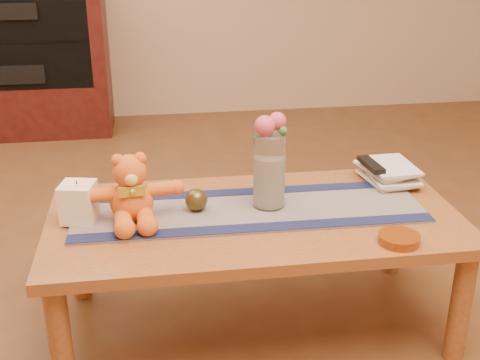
{
  "coord_description": "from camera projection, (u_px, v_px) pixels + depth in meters",
  "views": [
    {
      "loc": [
        -0.33,
        -1.88,
        1.38
      ],
      "look_at": [
        -0.05,
        0.0,
        0.58
      ],
      "focal_mm": 46.39,
      "sensor_mm": 36.0,
      "label": 1
    }
  ],
  "objects": [
    {
      "name": "book_upper",
      "position": [
        367.0,
        172.0,
        2.34
      ],
      "size": [
        0.21,
        0.25,
        0.02
      ],
      "primitive_type": "imported",
      "rotation": [
        0.0,
        0.0,
        0.19
      ],
      "color": "beige",
      "rests_on": "book_lower"
    },
    {
      "name": "potpourri_fill",
      "position": [
        269.0,
        181.0,
        2.13
      ],
      "size": [
        0.09,
        0.09,
        0.18
      ],
      "primitive_type": "cylinder",
      "color": "beige",
      "rests_on": "glass_vase"
    },
    {
      "name": "book_lower",
      "position": [
        370.0,
        178.0,
        2.34
      ],
      "size": [
        0.16,
        0.22,
        0.02
      ],
      "primitive_type": "imported",
      "rotation": [
        0.0,
        0.0,
        0.0
      ],
      "color": "beige",
      "rests_on": "book_bottom"
    },
    {
      "name": "persian_runner",
      "position": [
        249.0,
        210.0,
        2.14
      ],
      "size": [
        1.21,
        0.37,
        0.01
      ],
      "primitive_type": "cube",
      "rotation": [
        0.0,
        0.0,
        -0.02
      ],
      "color": "#191843",
      "rests_on": "coffee_table_top"
    },
    {
      "name": "table_leg_bl",
      "position": [
        78.0,
        250.0,
        2.39
      ],
      "size": [
        0.07,
        0.07,
        0.41
      ],
      "primitive_type": "cylinder",
      "color": "brown",
      "rests_on": "floor"
    },
    {
      "name": "stereo_upper",
      "position": [
        6.0,
        9.0,
        3.94
      ],
      "size": [
        0.42,
        0.28,
        0.1
      ],
      "primitive_type": "cube",
      "color": "black",
      "rests_on": "media_cabinet"
    },
    {
      "name": "table_leg_br",
      "position": [
        394.0,
        227.0,
        2.57
      ],
      "size": [
        0.07,
        0.07,
        0.41
      ],
      "primitive_type": "cylinder",
      "color": "brown",
      "rests_on": "floor"
    },
    {
      "name": "floor",
      "position": [
        253.0,
        324.0,
        2.29
      ],
      "size": [
        5.5,
        5.5,
        0.0
      ],
      "primitive_type": "plane",
      "color": "#543118",
      "rests_on": "ground"
    },
    {
      "name": "stereo_lower",
      "position": [
        15.0,
        71.0,
        4.09
      ],
      "size": [
        0.42,
        0.28,
        0.12
      ],
      "primitive_type": "cube",
      "color": "black",
      "rests_on": "media_cabinet"
    },
    {
      "name": "book_bottom",
      "position": [
        368.0,
        182.0,
        2.35
      ],
      "size": [
        0.2,
        0.24,
        0.02
      ],
      "primitive_type": "imported",
      "rotation": [
        0.0,
        0.0,
        0.14
      ],
      "color": "beige",
      "rests_on": "coffee_table_top"
    },
    {
      "name": "rose_left",
      "position": [
        265.0,
        126.0,
        2.04
      ],
      "size": [
        0.07,
        0.07,
        0.07
      ],
      "primitive_type": "sphere",
      "color": "#C04451",
      "rests_on": "glass_vase"
    },
    {
      "name": "book_top",
      "position": [
        371.0,
        168.0,
        2.33
      ],
      "size": [
        0.17,
        0.23,
        0.02
      ],
      "primitive_type": "imported",
      "rotation": [
        0.0,
        0.0,
        0.04
      ],
      "color": "beige",
      "rests_on": "book_upper"
    },
    {
      "name": "glass_vase",
      "position": [
        269.0,
        171.0,
        2.12
      ],
      "size": [
        0.11,
        0.11,
        0.26
      ],
      "primitive_type": "cylinder",
      "color": "silver",
      "rests_on": "persian_runner"
    },
    {
      "name": "leaf_sprig",
      "position": [
        283.0,
        131.0,
        2.05
      ],
      "size": [
        0.03,
        0.03,
        0.03
      ],
      "primitive_type": "sphere",
      "color": "#33662D",
      "rests_on": "glass_vase"
    },
    {
      "name": "cabinet_cavity",
      "position": [
        7.0,
        43.0,
        3.92
      ],
      "size": [
        1.02,
        0.03,
        0.61
      ],
      "primitive_type": "cube",
      "color": "black",
      "rests_on": "media_cabinet"
    },
    {
      "name": "table_leg_fl",
      "position": [
        60.0,
        343.0,
        1.86
      ],
      "size": [
        0.07,
        0.07,
        0.41
      ],
      "primitive_type": "cylinder",
      "color": "brown",
      "rests_on": "floor"
    },
    {
      "name": "runner_border_near",
      "position": [
        256.0,
        228.0,
        2.01
      ],
      "size": [
        1.2,
        0.08,
        0.0
      ],
      "primitive_type": "cube",
      "rotation": [
        0.0,
        0.0,
        -0.02
      ],
      "color": "#141A3D",
      "rests_on": "persian_runner"
    },
    {
      "name": "candle_wick",
      "position": [
        76.0,
        182.0,
        2.01
      ],
      "size": [
        0.0,
        0.0,
        0.01
      ],
      "primitive_type": "cylinder",
      "rotation": [
        0.0,
        0.0,
        -0.21
      ],
      "color": "black",
      "rests_on": "pillar_candle"
    },
    {
      "name": "runner_border_far",
      "position": [
        243.0,
        192.0,
        2.27
      ],
      "size": [
        1.2,
        0.08,
        0.0
      ],
      "primitive_type": "cube",
      "rotation": [
        0.0,
        0.0,
        -0.02
      ],
      "color": "#141A3D",
      "rests_on": "persian_runner"
    },
    {
      "name": "blue_flower_back",
      "position": [
        271.0,
        123.0,
        2.09
      ],
      "size": [
        0.04,
        0.04,
        0.04
      ],
      "primitive_type": "sphere",
      "color": "#4B5EA4",
      "rests_on": "glass_vase"
    },
    {
      "name": "pillar_candle",
      "position": [
        78.0,
        202.0,
        2.04
      ],
      "size": [
        0.13,
        0.13,
        0.13
      ],
      "primitive_type": "cube",
      "rotation": [
        0.0,
        0.0,
        -0.21
      ],
      "color": "#FFE9BB",
      "rests_on": "persian_runner"
    },
    {
      "name": "blue_flower_side",
      "position": [
        260.0,
        127.0,
        2.07
      ],
      "size": [
        0.04,
        0.04,
        0.04
      ],
      "primitive_type": "sphere",
      "color": "#4B5EA4",
      "rests_on": "glass_vase"
    },
    {
      "name": "bronze_ball",
      "position": [
        196.0,
        200.0,
        2.11
      ],
      "size": [
        0.08,
        0.08,
        0.08
      ],
      "primitive_type": "sphere",
      "rotation": [
        0.0,
        0.0,
        -0.06
      ],
      "color": "#463A17",
      "rests_on": "persian_runner"
    },
    {
      "name": "coffee_table_top",
      "position": [
        254.0,
        219.0,
        2.13
      ],
      "size": [
        1.4,
        0.7,
        0.04
      ],
      "primitive_type": "cube",
      "color": "brown",
      "rests_on": "floor"
    },
    {
      "name": "media_cabinet",
      "position": [
        17.0,
        53.0,
        4.17
      ],
      "size": [
        1.2,
        0.5,
        1.1
      ],
      "primitive_type": "cube",
      "color": "black",
      "rests_on": "floor"
    },
    {
      "name": "cabinet_shelf",
      "position": [
        10.0,
        41.0,
        4.0
      ],
      "size": [
        1.02,
        0.2,
        0.02
      ],
      "primitive_type": "cube",
      "color": "black",
      "rests_on": "media_cabinet"
    },
    {
      "name": "rose_right",
      "position": [
        277.0,
        121.0,
        2.06
      ],
      "size": [
        0.06,
        0.06,
        0.06
      ],
      "primitive_type": "sphere",
      "color": "#C04451",
      "rests_on": "glass_vase"
    },
    {
      "name": "table_leg_fr",
      "position": [
        460.0,
        307.0,
        2.04
      ],
      "size": [
        0.07,
        0.07,
        0.41
      ],
      "primitive_type": "cylinder",
      "color": "brown",
      "rests_on": "floor"
    },
    {
      "name": "tv_remote",
      "position": [
        371.0,
        165.0,
        2.31
      ],
      "size": [
        0.06,
        0.16,
        0.02
      ],
      "primitive_type": "cube",
      "rotation": [
        0.0,
        0.0,
        0.09
      ],
      "color": "black",
      "rests_on": "book_top"
    },
    {
      "name": "teddy_bear",
      "position": [
        131.0,
        188.0,
        2.03
      ],
      "size": [
        0.35,
        0.3,
        0.22
      ],
      "primitive_type": null,
      "rotation": [
        0.0,
        0.0,
        0.1
      ],
      "color": "#D75F1B",
      "rests_on": "persian_runner"
    },
    {
      "name": "amber_dish",
      "position": [
        399.0,
        239.0,
        1.92
      ],
      "size": [
        0.15,
        0.15,
        0.03
      ],
      "primitive_type": "cylinder",
      "rotation": [
        0.0,
        0.0,
        0.18
      ],
      "color": "#BF5914",
      "rests_on": "coffee_table_top"
    }
  ]
}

